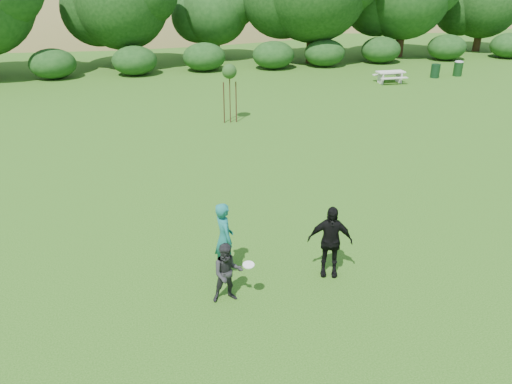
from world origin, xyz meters
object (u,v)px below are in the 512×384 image
trash_can_near (435,71)px  player_teal (224,238)px  picnic_table (390,75)px  trash_can_lidded (458,68)px  player_grey (228,273)px  player_black (330,241)px  sapling (229,73)px

trash_can_near → player_teal: bearing=-131.6°
picnic_table → player_teal: bearing=-126.2°
trash_can_lidded → player_teal: bearing=-134.2°
player_grey → trash_can_near: 27.77m
player_black → sapling: (-0.15, 13.48, 1.47)m
player_teal → picnic_table: size_ratio=1.08×
player_black → player_teal: bearing=-176.9°
player_black → trash_can_lidded: bearing=68.3°
player_black → picnic_table: size_ratio=1.05×
player_grey → player_black: player_black is taller
player_grey → trash_can_lidded: size_ratio=1.43×
sapling → trash_can_lidded: sapling is taller
player_grey → picnic_table: 24.80m
sapling → picnic_table: 13.41m
player_teal → player_grey: bearing=164.5°
player_black → trash_can_lidded: (17.11, 20.86, -0.41)m
player_black → sapling: 13.56m
player_teal → trash_can_near: (17.81, 20.02, -0.52)m
trash_can_near → player_grey: bearing=-130.2°
sapling → trash_can_lidded: 18.86m
player_grey → trash_can_near: size_ratio=1.66×
trash_can_near → sapling: 17.13m
player_grey → player_black: bearing=11.1°
picnic_table → trash_can_lidded: bearing=10.4°
player_grey → trash_can_lidded: (19.77, 21.38, -0.21)m
trash_can_near → picnic_table: trash_can_near is taller
player_teal → player_grey: size_ratio=1.30×
player_grey → trash_can_lidded: 29.12m
trash_can_near → sapling: size_ratio=0.32×
player_grey → sapling: (2.51, 14.00, 1.67)m
player_teal → player_grey: 1.21m
player_grey → picnic_table: bearing=55.2°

